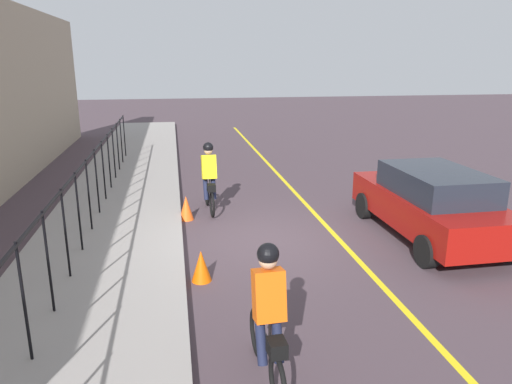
% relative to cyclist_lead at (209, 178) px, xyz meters
% --- Properties ---
extents(ground_plane, '(80.00, 80.00, 0.00)m').
position_rel_cyclist_lead_xyz_m(ground_plane, '(-2.28, -1.05, -0.91)').
color(ground_plane, '#46373E').
extents(lane_line_centre, '(36.00, 0.12, 0.01)m').
position_rel_cyclist_lead_xyz_m(lane_line_centre, '(-2.28, -2.65, -0.91)').
color(lane_line_centre, yellow).
rests_on(lane_line_centre, ground).
extents(sidewalk, '(40.00, 3.20, 0.15)m').
position_rel_cyclist_lead_xyz_m(sidewalk, '(-2.28, 2.35, -0.84)').
color(sidewalk, gray).
rests_on(sidewalk, ground).
extents(iron_fence, '(17.21, 0.04, 1.60)m').
position_rel_cyclist_lead_xyz_m(iron_fence, '(-1.28, 2.75, 0.35)').
color(iron_fence, black).
rests_on(iron_fence, sidewalk).
extents(cyclist_lead, '(1.71, 0.38, 1.83)m').
position_rel_cyclist_lead_xyz_m(cyclist_lead, '(0.00, 0.00, 0.00)').
color(cyclist_lead, black).
rests_on(cyclist_lead, ground).
extents(cyclist_follow, '(1.71, 0.38, 1.83)m').
position_rel_cyclist_lead_xyz_m(cyclist_follow, '(-6.97, -0.16, 0.00)').
color(cyclist_follow, black).
rests_on(cyclist_follow, ground).
extents(patrol_sedan, '(4.42, 1.95, 1.58)m').
position_rel_cyclist_lead_xyz_m(patrol_sedan, '(-2.69, -4.63, -0.09)').
color(patrol_sedan, maroon).
rests_on(patrol_sedan, ground).
extents(traffic_cone_near, '(0.36, 0.36, 0.58)m').
position_rel_cyclist_lead_xyz_m(traffic_cone_near, '(-4.00, 0.46, -0.62)').
color(traffic_cone_near, '#E55607').
rests_on(traffic_cone_near, ground).
extents(traffic_cone_far, '(0.36, 0.36, 0.60)m').
position_rel_cyclist_lead_xyz_m(traffic_cone_far, '(-0.52, 0.62, -0.61)').
color(traffic_cone_far, '#FE5818').
rests_on(traffic_cone_far, ground).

